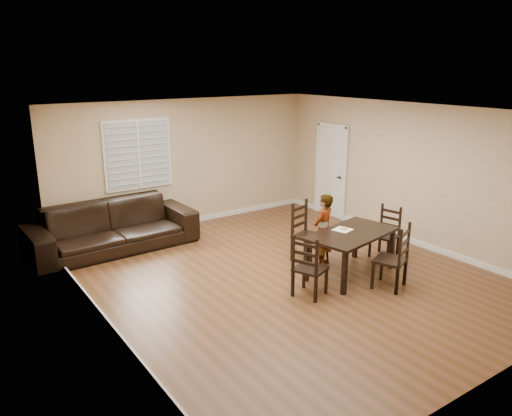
{
  "coord_description": "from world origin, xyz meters",
  "views": [
    {
      "loc": [
        -4.75,
        -5.99,
        3.38
      ],
      "look_at": [
        -0.07,
        0.79,
        1.0
      ],
      "focal_mm": 35.0,
      "sensor_mm": 36.0,
      "label": 1
    }
  ],
  "objects_px": {
    "dining_table": "(351,237)",
    "donut": "(343,228)",
    "chair_right": "(388,233)",
    "sofa": "(113,227)",
    "chair_far": "(398,260)",
    "chair_near": "(302,233)",
    "chair_left": "(306,270)",
    "child": "(323,230)"
  },
  "relations": [
    {
      "from": "dining_table",
      "to": "donut",
      "type": "xyz_separation_m",
      "value": [
        -0.02,
        0.18,
        0.11
      ]
    },
    {
      "from": "chair_right",
      "to": "donut",
      "type": "xyz_separation_m",
      "value": [
        -1.19,
        -0.06,
        0.34
      ]
    },
    {
      "from": "donut",
      "to": "sofa",
      "type": "bearing_deg",
      "value": 131.44
    },
    {
      "from": "dining_table",
      "to": "chair_far",
      "type": "xyz_separation_m",
      "value": [
        0.19,
        -0.82,
        -0.17
      ]
    },
    {
      "from": "chair_near",
      "to": "chair_far",
      "type": "xyz_separation_m",
      "value": [
        0.4,
        -1.82,
        -0.0
      ]
    },
    {
      "from": "chair_far",
      "to": "chair_left",
      "type": "relative_size",
      "value": 1.07
    },
    {
      "from": "chair_left",
      "to": "chair_near",
      "type": "bearing_deg",
      "value": -59.61
    },
    {
      "from": "chair_left",
      "to": "sofa",
      "type": "distance_m",
      "value": 4.0
    },
    {
      "from": "chair_left",
      "to": "chair_right",
      "type": "height_order",
      "value": "chair_left"
    },
    {
      "from": "chair_far",
      "to": "chair_left",
      "type": "height_order",
      "value": "chair_far"
    },
    {
      "from": "dining_table",
      "to": "child",
      "type": "relative_size",
      "value": 1.35
    },
    {
      "from": "dining_table",
      "to": "chair_left",
      "type": "relative_size",
      "value": 1.75
    },
    {
      "from": "chair_left",
      "to": "child",
      "type": "distance_m",
      "value": 1.36
    },
    {
      "from": "chair_near",
      "to": "sofa",
      "type": "height_order",
      "value": "chair_near"
    },
    {
      "from": "chair_near",
      "to": "donut",
      "type": "height_order",
      "value": "chair_near"
    },
    {
      "from": "dining_table",
      "to": "chair_near",
      "type": "xyz_separation_m",
      "value": [
        -0.21,
        0.99,
        -0.17
      ]
    },
    {
      "from": "sofa",
      "to": "chair_near",
      "type": "bearing_deg",
      "value": -44.14
    },
    {
      "from": "chair_left",
      "to": "donut",
      "type": "xyz_separation_m",
      "value": [
        1.16,
        0.44,
        0.32
      ]
    },
    {
      "from": "child",
      "to": "donut",
      "type": "height_order",
      "value": "child"
    },
    {
      "from": "chair_near",
      "to": "chair_right",
      "type": "relative_size",
      "value": 1.13
    },
    {
      "from": "chair_far",
      "to": "donut",
      "type": "bearing_deg",
      "value": -101.01
    },
    {
      "from": "chair_far",
      "to": "child",
      "type": "height_order",
      "value": "child"
    },
    {
      "from": "sofa",
      "to": "chair_far",
      "type": "bearing_deg",
      "value": -56.13
    },
    {
      "from": "chair_far",
      "to": "chair_right",
      "type": "xyz_separation_m",
      "value": [
        0.98,
        1.06,
        -0.05
      ]
    },
    {
      "from": "child",
      "to": "chair_far",
      "type": "bearing_deg",
      "value": 84.1
    },
    {
      "from": "child",
      "to": "sofa",
      "type": "xyz_separation_m",
      "value": [
        -2.73,
        2.81,
        -0.19
      ]
    },
    {
      "from": "chair_right",
      "to": "sofa",
      "type": "relative_size",
      "value": 0.31
    },
    {
      "from": "chair_far",
      "to": "chair_right",
      "type": "bearing_deg",
      "value": -155.56
    },
    {
      "from": "donut",
      "to": "sofa",
      "type": "xyz_separation_m",
      "value": [
        -2.82,
        3.2,
        -0.32
      ]
    },
    {
      "from": "donut",
      "to": "chair_near",
      "type": "bearing_deg",
      "value": 103.47
    },
    {
      "from": "chair_near",
      "to": "child",
      "type": "height_order",
      "value": "child"
    },
    {
      "from": "chair_near",
      "to": "donut",
      "type": "relative_size",
      "value": 9.35
    },
    {
      "from": "child",
      "to": "donut",
      "type": "distance_m",
      "value": 0.42
    },
    {
      "from": "chair_near",
      "to": "child",
      "type": "relative_size",
      "value": 0.83
    },
    {
      "from": "chair_right",
      "to": "donut",
      "type": "bearing_deg",
      "value": -98.51
    },
    {
      "from": "chair_far",
      "to": "donut",
      "type": "xyz_separation_m",
      "value": [
        -0.21,
        1.0,
        0.29
      ]
    },
    {
      "from": "dining_table",
      "to": "donut",
      "type": "height_order",
      "value": "donut"
    },
    {
      "from": "chair_near",
      "to": "chair_left",
      "type": "bearing_deg",
      "value": -143.27
    },
    {
      "from": "chair_right",
      "to": "donut",
      "type": "height_order",
      "value": "chair_right"
    },
    {
      "from": "dining_table",
      "to": "sofa",
      "type": "xyz_separation_m",
      "value": [
        -2.84,
        3.38,
        -0.2
      ]
    },
    {
      "from": "dining_table",
      "to": "donut",
      "type": "distance_m",
      "value": 0.21
    },
    {
      "from": "chair_right",
      "to": "child",
      "type": "distance_m",
      "value": 1.35
    }
  ]
}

